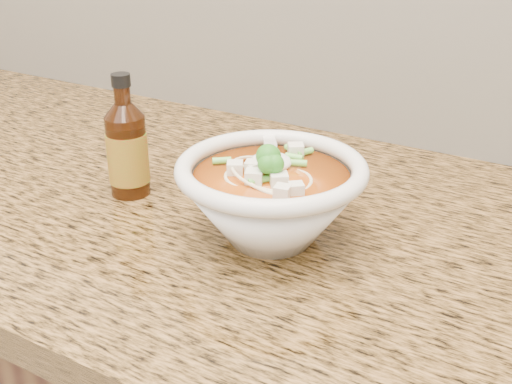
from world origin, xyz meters
The scene contains 3 objects.
counter_slab centered at (0.00, 1.68, 0.88)m, with size 4.00×0.68×0.04m, color brown.
soup_bowl centered at (0.04, 1.61, 0.95)m, with size 0.22×0.23×0.12m.
hot_sauce_bottle centered at (-0.18, 1.63, 0.96)m, with size 0.07×0.07×0.16m.
Camera 1 is at (0.36, 1.03, 1.28)m, focal length 45.00 mm.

